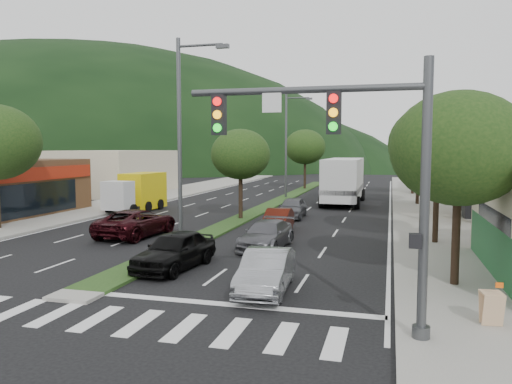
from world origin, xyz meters
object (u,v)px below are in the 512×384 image
(tree_med_far, at_px, (305,147))
(car_queue_c, at_px, (278,220))
(car_queue_b, at_px, (267,235))
(tree_med_near, at_px, (240,154))
(car_queue_a, at_px, (175,250))
(car_queue_d, at_px, (335,196))
(traffic_signal, at_px, (359,156))
(tree_r_e, at_px, (414,148))
(suv_maroon, at_px, (137,223))
(streetlight_mid, at_px, (288,141))
(tree_r_b, at_px, (438,144))
(tree_r_d, at_px, (419,144))
(tree_r_c, at_px, (427,150))
(tree_r_a, at_px, (459,149))
(a_frame_sign, at_px, (492,305))
(car_queue_e, at_px, (292,208))
(motorhome, at_px, (344,180))
(sedan_silver, at_px, (266,271))
(box_truck, at_px, (138,193))
(streetlight_near, at_px, (183,133))

(tree_med_far, bearing_deg, car_queue_c, -83.36)
(car_queue_b, bearing_deg, tree_med_near, 118.55)
(car_queue_a, relative_size, car_queue_d, 0.81)
(traffic_signal, relative_size, car_queue_a, 1.56)
(tree_r_e, xyz_separation_m, suv_maroon, (-15.66, -29.64, -4.13))
(streetlight_mid, bearing_deg, tree_r_b, -60.68)
(tree_med_far, height_order, car_queue_b, tree_med_far)
(car_queue_a, bearing_deg, tree_r_d, 74.45)
(car_queue_b, bearing_deg, tree_r_d, 73.57)
(tree_r_c, bearing_deg, tree_r_a, -90.00)
(tree_med_near, bearing_deg, a_frame_sign, -55.40)
(tree_med_far, xyz_separation_m, car_queue_c, (3.49, -30.00, -4.35))
(tree_r_a, height_order, a_frame_sign, tree_r_a)
(tree_r_b, height_order, streetlight_mid, streetlight_mid)
(traffic_signal, height_order, car_queue_b, traffic_signal)
(streetlight_mid, distance_m, car_queue_e, 14.39)
(tree_r_a, xyz_separation_m, suv_maroon, (-15.66, 6.36, -4.06))
(tree_r_e, xyz_separation_m, motorhome, (-6.17, -10.28, -2.79))
(sedan_silver, xyz_separation_m, a_frame_sign, (6.65, -1.94, -0.02))
(car_queue_e, height_order, a_frame_sign, car_queue_e)
(tree_med_far, height_order, sedan_silver, tree_med_far)
(suv_maroon, xyz_separation_m, car_queue_b, (7.71, -1.36, -0.09))
(car_queue_e, bearing_deg, box_truck, 175.08)
(car_queue_c, bearing_deg, tree_med_near, 128.33)
(tree_r_b, bearing_deg, sedan_silver, -121.50)
(tree_r_d, bearing_deg, tree_r_a, -90.00)
(tree_r_e, distance_m, car_queue_e, 22.42)
(tree_r_e, distance_m, streetlight_mid, 13.73)
(car_queue_c, bearing_deg, car_queue_b, -86.36)
(tree_med_far, relative_size, car_queue_c, 1.75)
(traffic_signal, height_order, streetlight_mid, streetlight_mid)
(tree_r_b, bearing_deg, suv_maroon, -174.04)
(tree_med_far, xyz_separation_m, sedan_silver, (5.80, -42.11, -4.31))
(car_queue_b, bearing_deg, streetlight_near, -161.13)
(tree_med_far, height_order, motorhome, tree_med_far)
(tree_med_far, distance_m, box_truck, 25.51)
(box_truck, bearing_deg, traffic_signal, 133.91)
(tree_r_b, distance_m, car_queue_b, 9.55)
(suv_maroon, distance_m, box_truck, 11.39)
(tree_r_d, bearing_deg, streetlight_near, -118.20)
(tree_r_d, distance_m, a_frame_sign, 30.39)
(streetlight_mid, relative_size, car_queue_d, 1.80)
(suv_maroon, xyz_separation_m, car_queue_e, (6.87, 9.43, -0.04))
(tree_r_a, bearing_deg, car_queue_b, 147.82)
(traffic_signal, xyz_separation_m, tree_med_far, (-9.03, 45.54, 0.36))
(tree_med_near, xyz_separation_m, sedan_silver, (5.80, -16.11, -3.73))
(car_queue_d, bearing_deg, car_queue_a, -106.69)
(streetlight_near, bearing_deg, streetlight_mid, 90.00)
(tree_r_e, relative_size, streetlight_mid, 0.67)
(a_frame_sign, bearing_deg, tree_r_c, 85.13)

